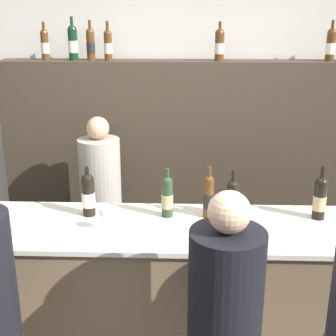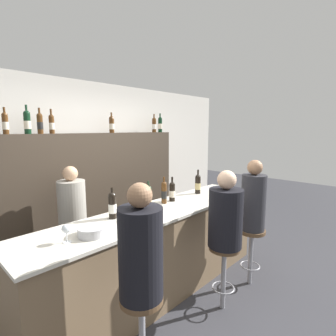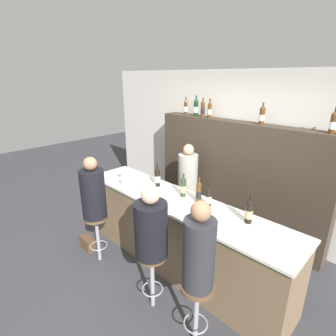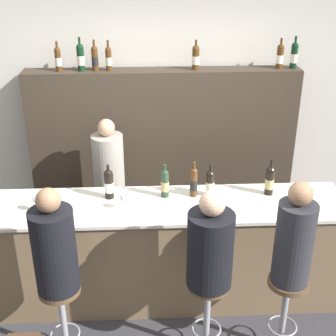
{
  "view_description": "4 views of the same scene",
  "coord_description": "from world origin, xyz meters",
  "px_view_note": "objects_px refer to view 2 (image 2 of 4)",
  "views": [
    {
      "loc": [
        0.07,
        -2.22,
        2.21
      ],
      "look_at": [
        -0.02,
        0.29,
        1.37
      ],
      "focal_mm": 50.0,
      "sensor_mm": 36.0,
      "label": 1
    },
    {
      "loc": [
        -1.99,
        -1.71,
        1.9
      ],
      "look_at": [
        0.22,
        0.39,
        1.44
      ],
      "focal_mm": 28.0,
      "sensor_mm": 36.0,
      "label": 2
    },
    {
      "loc": [
        2.02,
        -1.91,
        2.5
      ],
      "look_at": [
        -0.18,
        0.33,
        1.39
      ],
      "focal_mm": 28.0,
      "sensor_mm": 36.0,
      "label": 3
    },
    {
      "loc": [
        -0.18,
        -3.2,
        3.03
      ],
      "look_at": [
        -0.01,
        0.39,
        1.31
      ],
      "focal_mm": 50.0,
      "sensor_mm": 36.0,
      "label": 4
    }
  ],
  "objects_px": {
    "wine_bottle_backbar_1": "(27,122)",
    "wine_bottle_backbar_4": "(112,124)",
    "bar_stool_left": "(142,317)",
    "bartender": "(73,231)",
    "wine_bottle_counter_4": "(198,184)",
    "wine_glass_0": "(66,229)",
    "bar_stool_middle": "(224,261)",
    "wine_bottle_counter_0": "(112,205)",
    "guest_seated_right": "(253,199)",
    "wine_bottle_counter_2": "(164,192)",
    "wine_bottle_backbar_6": "(160,124)",
    "wine_bottle_backbar_3": "(52,124)",
    "guest_seated_middle": "(226,215)",
    "wine_bottle_counter_1": "(148,196)",
    "wine_bottle_backbar_2": "(40,123)",
    "wine_bottle_backbar_0": "(5,123)",
    "wine_bottle_counter_3": "(172,191)",
    "wine_glass_1": "(137,209)",
    "guest_seated_left": "(141,249)",
    "metal_bowl": "(92,231)",
    "wine_bottle_backbar_5": "(154,125)",
    "bar_stool_right": "(251,243)"
  },
  "relations": [
    {
      "from": "wine_bottle_backbar_4",
      "to": "metal_bowl",
      "type": "distance_m",
      "value": 2.14
    },
    {
      "from": "wine_bottle_counter_1",
      "to": "wine_bottle_backbar_1",
      "type": "height_order",
      "value": "wine_bottle_backbar_1"
    },
    {
      "from": "wine_bottle_backbar_1",
      "to": "wine_bottle_counter_4",
      "type": "bearing_deg",
      "value": -35.11
    },
    {
      "from": "wine_glass_0",
      "to": "wine_bottle_backbar_1",
      "type": "bearing_deg",
      "value": 79.83
    },
    {
      "from": "wine_bottle_backbar_6",
      "to": "bar_stool_right",
      "type": "bearing_deg",
      "value": -103.64
    },
    {
      "from": "wine_bottle_counter_2",
      "to": "bar_stool_right",
      "type": "relative_size",
      "value": 0.47
    },
    {
      "from": "wine_bottle_backbar_4",
      "to": "wine_bottle_backbar_3",
      "type": "bearing_deg",
      "value": -180.0
    },
    {
      "from": "wine_bottle_backbar_3",
      "to": "guest_seated_right",
      "type": "bearing_deg",
      "value": -54.97
    },
    {
      "from": "wine_glass_0",
      "to": "wine_bottle_backbar_5",
      "type": "bearing_deg",
      "value": 31.64
    },
    {
      "from": "wine_bottle_counter_0",
      "to": "bartender",
      "type": "xyz_separation_m",
      "value": [
        -0.06,
        0.75,
        -0.46
      ]
    },
    {
      "from": "wine_bottle_counter_0",
      "to": "bar_stool_left",
      "type": "distance_m",
      "value": 1.09
    },
    {
      "from": "wine_bottle_backbar_2",
      "to": "wine_bottle_backbar_6",
      "type": "height_order",
      "value": "wine_bottle_backbar_6"
    },
    {
      "from": "wine_bottle_counter_0",
      "to": "wine_bottle_counter_2",
      "type": "bearing_deg",
      "value": 0.0
    },
    {
      "from": "wine_bottle_counter_0",
      "to": "wine_bottle_backbar_0",
      "type": "bearing_deg",
      "value": 114.4
    },
    {
      "from": "metal_bowl",
      "to": "bar_stool_middle",
      "type": "xyz_separation_m",
      "value": [
        1.16,
        -0.6,
        -0.51
      ]
    },
    {
      "from": "wine_bottle_counter_1",
      "to": "wine_bottle_backbar_2",
      "type": "xyz_separation_m",
      "value": [
        -0.67,
        1.23,
        0.84
      ]
    },
    {
      "from": "wine_bottle_counter_2",
      "to": "wine_bottle_backbar_6",
      "type": "bearing_deg",
      "value": 46.64
    },
    {
      "from": "bar_stool_left",
      "to": "wine_bottle_counter_0",
      "type": "bearing_deg",
      "value": 67.65
    },
    {
      "from": "wine_bottle_counter_3",
      "to": "wine_glass_1",
      "type": "relative_size",
      "value": 2.05
    },
    {
      "from": "wine_glass_0",
      "to": "bar_stool_middle",
      "type": "bearing_deg",
      "value": -24.25
    },
    {
      "from": "wine_bottle_backbar_3",
      "to": "bar_stool_middle",
      "type": "distance_m",
      "value": 2.65
    },
    {
      "from": "wine_bottle_counter_4",
      "to": "metal_bowl",
      "type": "bearing_deg",
      "value": -172.49
    },
    {
      "from": "wine_bottle_backbar_3",
      "to": "wine_bottle_backbar_6",
      "type": "relative_size",
      "value": 0.93
    },
    {
      "from": "guest_seated_middle",
      "to": "wine_bottle_counter_1",
      "type": "bearing_deg",
      "value": 109.65
    },
    {
      "from": "wine_bottle_counter_3",
      "to": "wine_bottle_backbar_2",
      "type": "distance_m",
      "value": 1.84
    },
    {
      "from": "bar_stool_left",
      "to": "wine_glass_0",
      "type": "bearing_deg",
      "value": 111.44
    },
    {
      "from": "wine_bottle_counter_1",
      "to": "wine_bottle_backbar_0",
      "type": "distance_m",
      "value": 1.82
    },
    {
      "from": "wine_bottle_counter_1",
      "to": "bartender",
      "type": "bearing_deg",
      "value": 126.57
    },
    {
      "from": "wine_bottle_backbar_4",
      "to": "bar_stool_left",
      "type": "bearing_deg",
      "value": -120.41
    },
    {
      "from": "guest_seated_left",
      "to": "bartender",
      "type": "bearing_deg",
      "value": 79.98
    },
    {
      "from": "wine_bottle_counter_0",
      "to": "wine_bottle_counter_1",
      "type": "bearing_deg",
      "value": 0.0
    },
    {
      "from": "wine_bottle_backbar_6",
      "to": "bar_stool_middle",
      "type": "distance_m",
      "value": 2.76
    },
    {
      "from": "wine_bottle_counter_2",
      "to": "bar_stool_left",
      "type": "height_order",
      "value": "wine_bottle_counter_2"
    },
    {
      "from": "guest_seated_middle",
      "to": "wine_glass_0",
      "type": "bearing_deg",
      "value": 155.75
    },
    {
      "from": "wine_bottle_counter_0",
      "to": "wine_bottle_counter_4",
      "type": "relative_size",
      "value": 0.94
    },
    {
      "from": "wine_bottle_backbar_1",
      "to": "wine_bottle_backbar_4",
      "type": "xyz_separation_m",
      "value": [
        1.2,
        0.0,
        -0.01
      ]
    },
    {
      "from": "wine_bottle_backbar_4",
      "to": "bar_stool_left",
      "type": "distance_m",
      "value": 2.79
    },
    {
      "from": "guest_seated_middle",
      "to": "guest_seated_right",
      "type": "distance_m",
      "value": 0.62
    },
    {
      "from": "wine_bottle_backbar_5",
      "to": "metal_bowl",
      "type": "height_order",
      "value": "wine_bottle_backbar_5"
    },
    {
      "from": "wine_bottle_counter_4",
      "to": "wine_glass_0",
      "type": "height_order",
      "value": "wine_bottle_counter_4"
    },
    {
      "from": "wine_bottle_counter_0",
      "to": "guest_seated_right",
      "type": "distance_m",
      "value": 1.64
    },
    {
      "from": "wine_bottle_backbar_4",
      "to": "bar_stool_middle",
      "type": "height_order",
      "value": "wine_bottle_backbar_4"
    },
    {
      "from": "bartender",
      "to": "wine_bottle_counter_3",
      "type": "bearing_deg",
      "value": -38.02
    },
    {
      "from": "wine_bottle_counter_0",
      "to": "wine_bottle_backbar_1",
      "type": "height_order",
      "value": "wine_bottle_backbar_1"
    },
    {
      "from": "wine_bottle_backbar_5",
      "to": "guest_seated_right",
      "type": "distance_m",
      "value": 2.28
    },
    {
      "from": "wine_bottle_counter_3",
      "to": "wine_bottle_counter_2",
      "type": "bearing_deg",
      "value": 180.0
    },
    {
      "from": "wine_bottle_counter_0",
      "to": "wine_bottle_counter_3",
      "type": "height_order",
      "value": "wine_bottle_counter_0"
    },
    {
      "from": "wine_glass_1",
      "to": "guest_seated_left",
      "type": "bearing_deg",
      "value": -127.9
    },
    {
      "from": "wine_bottle_backbar_1",
      "to": "bartender",
      "type": "distance_m",
      "value": 1.42
    },
    {
      "from": "wine_bottle_counter_1",
      "to": "wine_bottle_counter_2",
      "type": "relative_size",
      "value": 0.95
    }
  ]
}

